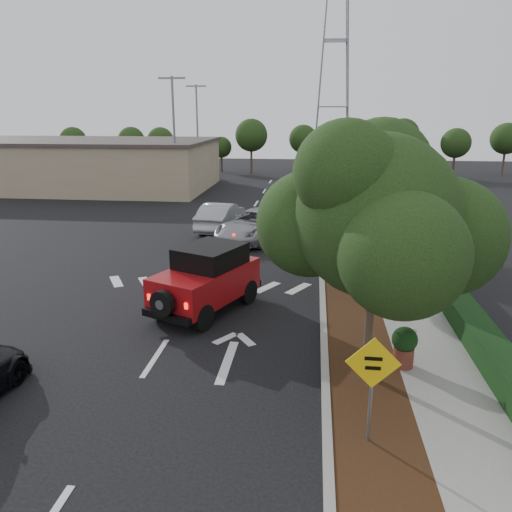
# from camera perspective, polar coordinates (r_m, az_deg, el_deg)

# --- Properties ---
(ground) EXTENTS (120.00, 120.00, 0.00)m
(ground) POSITION_cam_1_polar(r_m,az_deg,el_deg) (14.19, -11.44, -11.33)
(ground) COLOR black
(ground) RESTS_ON ground
(curb) EXTENTS (0.20, 70.00, 0.15)m
(curb) POSITION_cam_1_polar(r_m,az_deg,el_deg) (24.76, 7.42, 1.06)
(curb) COLOR #9E9B93
(curb) RESTS_ON ground
(planting_strip) EXTENTS (1.80, 70.00, 0.12)m
(planting_strip) POSITION_cam_1_polar(r_m,az_deg,el_deg) (24.80, 9.73, 0.95)
(planting_strip) COLOR black
(planting_strip) RESTS_ON ground
(sidewalk) EXTENTS (2.00, 70.00, 0.12)m
(sidewalk) POSITION_cam_1_polar(r_m,az_deg,el_deg) (24.99, 14.08, 0.80)
(sidewalk) COLOR gray
(sidewalk) RESTS_ON ground
(hedge) EXTENTS (0.80, 70.00, 0.80)m
(hedge) POSITION_cam_1_polar(r_m,az_deg,el_deg) (25.13, 17.30, 1.44)
(hedge) COLOR black
(hedge) RESTS_ON ground
(commercial_building) EXTENTS (22.00, 12.00, 4.00)m
(commercial_building) POSITION_cam_1_polar(r_m,az_deg,el_deg) (46.73, -19.25, 9.80)
(commercial_building) COLOR gray
(commercial_building) RESTS_ON ground
(transmission_tower) EXTENTS (7.00, 4.00, 28.00)m
(transmission_tower) POSITION_cam_1_polar(r_m,az_deg,el_deg) (60.29, 8.47, 9.84)
(transmission_tower) COLOR slate
(transmission_tower) RESTS_ON ground
(street_tree_near) EXTENTS (3.80, 3.80, 5.92)m
(street_tree_near) POSITION_cam_1_polar(r_m,az_deg,el_deg) (13.20, 12.36, -13.60)
(street_tree_near) COLOR black
(street_tree_near) RESTS_ON ground
(street_tree_mid) EXTENTS (3.20, 3.20, 5.32)m
(street_tree_mid) POSITION_cam_1_polar(r_m,az_deg,el_deg) (19.58, 10.48, -3.42)
(street_tree_mid) COLOR black
(street_tree_mid) RESTS_ON ground
(street_tree_far) EXTENTS (3.40, 3.40, 5.62)m
(street_tree_far) POSITION_cam_1_polar(r_m,az_deg,el_deg) (25.79, 9.62, 1.40)
(street_tree_far) COLOR black
(street_tree_far) RESTS_ON ground
(light_pole_a) EXTENTS (2.00, 0.22, 9.00)m
(light_pole_a) POSITION_cam_1_polar(r_m,az_deg,el_deg) (39.92, -9.01, 6.64)
(light_pole_a) COLOR slate
(light_pole_a) RESTS_ON ground
(light_pole_b) EXTENTS (2.00, 0.22, 9.00)m
(light_pole_b) POSITION_cam_1_polar(r_m,az_deg,el_deg) (51.67, -6.54, 8.87)
(light_pole_b) COLOR slate
(light_pole_b) RESTS_ON ground
(red_jeep) EXTENTS (3.34, 4.50, 2.20)m
(red_jeep) POSITION_cam_1_polar(r_m,az_deg,el_deg) (16.80, -5.36, -2.50)
(red_jeep) COLOR black
(red_jeep) RESTS_ON ground
(silver_suv_ahead) EXTENTS (4.52, 6.17, 1.56)m
(silver_suv_ahead) POSITION_cam_1_polar(r_m,az_deg,el_deg) (26.12, 0.10, 3.58)
(silver_suv_ahead) COLOR #95979C
(silver_suv_ahead) RESTS_ON ground
(silver_sedan_oncoming) EXTENTS (2.20, 4.93, 1.57)m
(silver_sedan_oncoming) POSITION_cam_1_polar(r_m,az_deg,el_deg) (28.32, -4.02, 4.55)
(silver_sedan_oncoming) COLOR #9B9EA2
(silver_sedan_oncoming) RESTS_ON ground
(parked_suv) EXTENTS (4.70, 2.80, 1.50)m
(parked_suv) POSITION_cam_1_polar(r_m,az_deg,el_deg) (40.01, -10.22, 7.69)
(parked_suv) COLOR #A1A3A9
(parked_suv) RESTS_ON ground
(speed_hump_sign) EXTENTS (1.06, 0.09, 2.27)m
(speed_hump_sign) POSITION_cam_1_polar(r_m,az_deg,el_deg) (10.15, 13.13, -13.20)
(speed_hump_sign) COLOR slate
(speed_hump_sign) RESTS_ON ground
(terracotta_planter) EXTENTS (0.66, 0.66, 1.15)m
(terracotta_planter) POSITION_cam_1_polar(r_m,az_deg,el_deg) (13.51, 16.60, -9.50)
(terracotta_planter) COLOR brown
(terracotta_planter) RESTS_ON ground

